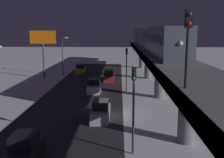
{
  "coord_description": "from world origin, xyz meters",
  "views": [
    {
      "loc": [
        -0.97,
        27.95,
        8.88
      ],
      "look_at": [
        0.22,
        -12.95,
        1.49
      ],
      "focal_mm": 42.92,
      "sensor_mm": 36.0,
      "label": 1
    }
  ],
  "objects_px": {
    "sedan_yellow": "(81,69)",
    "traffic_light_mid": "(127,63)",
    "traffic_light_near": "(134,98)",
    "rail_signal": "(188,35)",
    "sedan_silver": "(101,111)",
    "subway_train": "(148,37)",
    "sedan_white": "(94,86)",
    "sedan_black": "(25,150)",
    "sedan_red": "(109,76)",
    "commercial_billboard": "(43,42)"
  },
  "relations": [
    {
      "from": "sedan_silver",
      "to": "commercial_billboard",
      "type": "xyz_separation_m",
      "value": [
        12.39,
        -23.55,
        6.03
      ]
    },
    {
      "from": "sedan_silver",
      "to": "traffic_light_mid",
      "type": "height_order",
      "value": "traffic_light_mid"
    },
    {
      "from": "sedan_red",
      "to": "commercial_billboard",
      "type": "xyz_separation_m",
      "value": [
        12.39,
        -2.45,
        6.03
      ]
    },
    {
      "from": "sedan_white",
      "to": "sedan_red",
      "type": "bearing_deg",
      "value": 78.47
    },
    {
      "from": "sedan_white",
      "to": "traffic_light_near",
      "type": "xyz_separation_m",
      "value": [
        -4.7,
        20.12,
        3.4
      ]
    },
    {
      "from": "sedan_black",
      "to": "commercial_billboard",
      "type": "distance_m",
      "value": 34.08
    },
    {
      "from": "sedan_black",
      "to": "traffic_light_mid",
      "type": "xyz_separation_m",
      "value": [
        -7.5,
        -21.66,
        3.4
      ]
    },
    {
      "from": "rail_signal",
      "to": "traffic_light_mid",
      "type": "bearing_deg",
      "value": -84.38
    },
    {
      "from": "sedan_yellow",
      "to": "traffic_light_mid",
      "type": "bearing_deg",
      "value": 118.22
    },
    {
      "from": "rail_signal",
      "to": "sedan_silver",
      "type": "height_order",
      "value": "rail_signal"
    },
    {
      "from": "rail_signal",
      "to": "sedan_black",
      "type": "distance_m",
      "value": 13.1
    },
    {
      "from": "sedan_black",
      "to": "commercial_billboard",
      "type": "relative_size",
      "value": 0.45
    },
    {
      "from": "rail_signal",
      "to": "sedan_red",
      "type": "xyz_separation_m",
      "value": [
        5.36,
        -33.48,
        -7.84
      ]
    },
    {
      "from": "rail_signal",
      "to": "sedan_yellow",
      "type": "height_order",
      "value": "rail_signal"
    },
    {
      "from": "rail_signal",
      "to": "sedan_white",
      "type": "xyz_separation_m",
      "value": [
        7.16,
        -24.66,
        -7.84
      ]
    },
    {
      "from": "subway_train",
      "to": "sedan_black",
      "type": "distance_m",
      "value": 37.18
    },
    {
      "from": "sedan_silver",
      "to": "sedan_white",
      "type": "height_order",
      "value": "same"
    },
    {
      "from": "subway_train",
      "to": "commercial_billboard",
      "type": "height_order",
      "value": "subway_train"
    },
    {
      "from": "sedan_white",
      "to": "traffic_light_mid",
      "type": "relative_size",
      "value": 0.7
    },
    {
      "from": "traffic_light_near",
      "to": "traffic_light_mid",
      "type": "bearing_deg",
      "value": -90.0
    },
    {
      "from": "subway_train",
      "to": "sedan_silver",
      "type": "relative_size",
      "value": 12.17
    },
    {
      "from": "sedan_yellow",
      "to": "sedan_red",
      "type": "relative_size",
      "value": 0.92
    },
    {
      "from": "rail_signal",
      "to": "sedan_yellow",
      "type": "xyz_separation_m",
      "value": [
        11.76,
        -42.29,
        -7.86
      ]
    },
    {
      "from": "subway_train",
      "to": "traffic_light_near",
      "type": "relative_size",
      "value": 8.67
    },
    {
      "from": "commercial_billboard",
      "to": "traffic_light_near",
      "type": "bearing_deg",
      "value": 115.97
    },
    {
      "from": "sedan_red",
      "to": "sedan_silver",
      "type": "distance_m",
      "value": 21.1
    },
    {
      "from": "rail_signal",
      "to": "sedan_yellow",
      "type": "bearing_deg",
      "value": -74.47
    },
    {
      "from": "sedan_black",
      "to": "traffic_light_mid",
      "type": "bearing_deg",
      "value": -109.1
    },
    {
      "from": "sedan_red",
      "to": "sedan_black",
      "type": "xyz_separation_m",
      "value": [
        4.6,
        30.18,
        0.0
      ]
    },
    {
      "from": "sedan_red",
      "to": "sedan_white",
      "type": "bearing_deg",
      "value": -101.53
    },
    {
      "from": "sedan_silver",
      "to": "traffic_light_near",
      "type": "distance_m",
      "value": 9.02
    },
    {
      "from": "subway_train",
      "to": "sedan_yellow",
      "type": "distance_m",
      "value": 15.96
    },
    {
      "from": "sedan_white",
      "to": "commercial_billboard",
      "type": "height_order",
      "value": "commercial_billboard"
    },
    {
      "from": "rail_signal",
      "to": "sedan_silver",
      "type": "bearing_deg",
      "value": -66.6
    },
    {
      "from": "subway_train",
      "to": "rail_signal",
      "type": "xyz_separation_m",
      "value": [
        1.92,
        37.85,
        0.95
      ]
    },
    {
      "from": "traffic_light_near",
      "to": "sedan_yellow",
      "type": "bearing_deg",
      "value": -76.16
    },
    {
      "from": "subway_train",
      "to": "sedan_silver",
      "type": "bearing_deg",
      "value": 74.05
    },
    {
      "from": "rail_signal",
      "to": "sedan_red",
      "type": "bearing_deg",
      "value": -80.91
    },
    {
      "from": "subway_train",
      "to": "sedan_black",
      "type": "relative_size",
      "value": 13.71
    },
    {
      "from": "sedan_yellow",
      "to": "traffic_light_mid",
      "type": "height_order",
      "value": "traffic_light_mid"
    },
    {
      "from": "sedan_yellow",
      "to": "traffic_light_mid",
      "type": "distance_m",
      "value": 19.96
    },
    {
      "from": "rail_signal",
      "to": "sedan_white",
      "type": "height_order",
      "value": "rail_signal"
    },
    {
      "from": "sedan_white",
      "to": "traffic_light_near",
      "type": "height_order",
      "value": "traffic_light_near"
    },
    {
      "from": "rail_signal",
      "to": "sedan_silver",
      "type": "relative_size",
      "value": 0.88
    },
    {
      "from": "sedan_yellow",
      "to": "traffic_light_near",
      "type": "xyz_separation_m",
      "value": [
        -9.3,
        37.75,
        3.41
      ]
    },
    {
      "from": "sedan_silver",
      "to": "traffic_light_near",
      "type": "xyz_separation_m",
      "value": [
        -2.9,
        7.84,
        3.4
      ]
    },
    {
      "from": "sedan_yellow",
      "to": "sedan_black",
      "type": "relative_size",
      "value": 1.02
    },
    {
      "from": "sedan_red",
      "to": "traffic_light_mid",
      "type": "height_order",
      "value": "traffic_light_mid"
    },
    {
      "from": "subway_train",
      "to": "traffic_light_near",
      "type": "height_order",
      "value": "subway_train"
    },
    {
      "from": "rail_signal",
      "to": "traffic_light_mid",
      "type": "height_order",
      "value": "rail_signal"
    }
  ]
}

